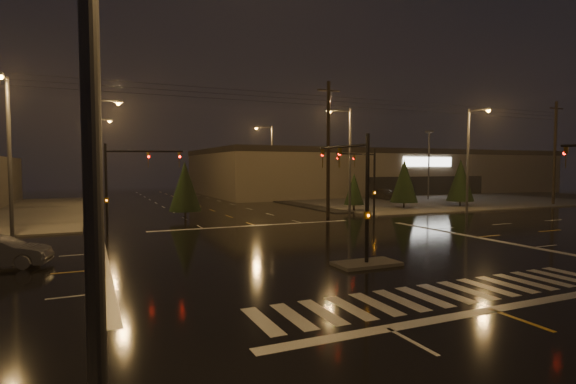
# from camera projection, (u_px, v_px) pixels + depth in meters

# --- Properties ---
(ground) EXTENTS (140.00, 140.00, 0.00)m
(ground) POSITION_uv_depth(u_px,v_px,m) (324.00, 250.00, 24.18)
(ground) COLOR black
(ground) RESTS_ON ground
(sidewalk_ne) EXTENTS (36.00, 36.00, 0.12)m
(sidewalk_ne) POSITION_uv_depth(u_px,v_px,m) (409.00, 198.00, 63.72)
(sidewalk_ne) COLOR #4B4943
(sidewalk_ne) RESTS_ON ground
(median_island) EXTENTS (3.00, 1.60, 0.15)m
(median_island) POSITION_uv_depth(u_px,v_px,m) (367.00, 264.00, 20.53)
(median_island) COLOR #4B4943
(median_island) RESTS_ON ground
(crosswalk) EXTENTS (15.00, 2.60, 0.01)m
(crosswalk) POSITION_uv_depth(u_px,v_px,m) (446.00, 293.00, 15.97)
(crosswalk) COLOR beige
(crosswalk) RESTS_ON ground
(stop_bar_near) EXTENTS (16.00, 0.50, 0.01)m
(stop_bar_near) POSITION_uv_depth(u_px,v_px,m) (492.00, 310.00, 14.15)
(stop_bar_near) COLOR beige
(stop_bar_near) RESTS_ON ground
(stop_bar_far) EXTENTS (16.00, 0.50, 0.01)m
(stop_bar_far) POSITION_uv_depth(u_px,v_px,m) (255.00, 226.00, 34.21)
(stop_bar_far) COLOR beige
(stop_bar_far) RESTS_ON ground
(parking_lot) EXTENTS (50.00, 24.00, 0.08)m
(parking_lot) POSITION_uv_depth(u_px,v_px,m) (446.00, 198.00, 63.93)
(parking_lot) COLOR black
(parking_lot) RESTS_ON ground
(retail_building) EXTENTS (60.20, 28.30, 7.20)m
(retail_building) POSITION_uv_depth(u_px,v_px,m) (373.00, 170.00, 80.12)
(retail_building) COLOR #6F664F
(retail_building) RESTS_ON ground
(signal_mast_median) EXTENTS (0.25, 4.59, 6.00)m
(signal_mast_median) POSITION_uv_depth(u_px,v_px,m) (356.00, 183.00, 21.16)
(signal_mast_median) COLOR black
(signal_mast_median) RESTS_ON ground
(signal_mast_ne) EXTENTS (4.84, 1.86, 6.00)m
(signal_mast_ne) POSITION_uv_depth(u_px,v_px,m) (367.00, 175.00, 37.06)
(signal_mast_ne) COLOR black
(signal_mast_ne) RESTS_ON ground
(signal_mast_nw) EXTENTS (4.84, 1.86, 6.00)m
(signal_mast_nw) POSITION_uv_depth(u_px,v_px,m) (123.00, 178.00, 29.35)
(signal_mast_nw) COLOR black
(signal_mast_nw) RESTS_ON ground
(streetlight_0) EXTENTS (2.77, 0.32, 10.00)m
(streetlight_0) POSITION_uv_depth(u_px,v_px,m) (117.00, 65.00, 5.62)
(streetlight_0) COLOR #38383A
(streetlight_0) RESTS_ON ground
(streetlight_1) EXTENTS (2.77, 0.32, 10.00)m
(streetlight_1) POSITION_uv_depth(u_px,v_px,m) (93.00, 150.00, 35.72)
(streetlight_1) COLOR #38383A
(streetlight_1) RESTS_ON ground
(streetlight_2) EXTENTS (2.77, 0.32, 10.00)m
(streetlight_2) POSITION_uv_depth(u_px,v_px,m) (91.00, 155.00, 50.31)
(streetlight_2) COLOR #38383A
(streetlight_2) RESTS_ON ground
(streetlight_3) EXTENTS (2.77, 0.32, 10.00)m
(streetlight_3) POSITION_uv_depth(u_px,v_px,m) (347.00, 153.00, 42.98)
(streetlight_3) COLOR #38383A
(streetlight_3) RESTS_ON ground
(streetlight_4) EXTENTS (2.77, 0.32, 10.00)m
(streetlight_4) POSITION_uv_depth(u_px,v_px,m) (270.00, 157.00, 61.22)
(streetlight_4) COLOR #38383A
(streetlight_4) RESTS_ON ground
(streetlight_5) EXTENTS (0.32, 2.77, 10.00)m
(streetlight_5) POSITION_uv_depth(u_px,v_px,m) (8.00, 145.00, 27.55)
(streetlight_5) COLOR #38383A
(streetlight_5) RESTS_ON ground
(streetlight_6) EXTENTS (0.32, 2.77, 10.00)m
(streetlight_6) POSITION_uv_depth(u_px,v_px,m) (471.00, 153.00, 42.98)
(streetlight_6) COLOR #38383A
(streetlight_6) RESTS_ON ground
(utility_pole_1) EXTENTS (2.20, 0.32, 12.00)m
(utility_pole_1) POSITION_uv_depth(u_px,v_px,m) (328.00, 148.00, 39.85)
(utility_pole_1) COLOR black
(utility_pole_1) RESTS_ON ground
(utility_pole_2) EXTENTS (2.20, 0.32, 12.00)m
(utility_pole_2) POSITION_uv_depth(u_px,v_px,m) (555.00, 152.00, 52.03)
(utility_pole_2) COLOR black
(utility_pole_2) RESTS_ON ground
(conifer_0) EXTENTS (2.00, 2.00, 3.82)m
(conifer_0) POSITION_uv_depth(u_px,v_px,m) (354.00, 189.00, 44.76)
(conifer_0) COLOR black
(conifer_0) RESTS_ON ground
(conifer_1) EXTENTS (2.91, 2.91, 5.25)m
(conifer_1) POSITION_uv_depth(u_px,v_px,m) (404.00, 181.00, 47.69)
(conifer_1) COLOR black
(conifer_1) RESTS_ON ground
(conifer_2) EXTENTS (2.96, 2.96, 5.32)m
(conifer_2) POSITION_uv_depth(u_px,v_px,m) (460.00, 180.00, 49.60)
(conifer_2) COLOR black
(conifer_2) RESTS_ON ground
(conifer_3) EXTENTS (2.72, 2.72, 4.95)m
(conifer_3) POSITION_uv_depth(u_px,v_px,m) (185.00, 186.00, 38.24)
(conifer_3) COLOR black
(conifer_3) RESTS_ON ground
(car_parked) EXTENTS (2.31, 4.98, 1.65)m
(car_parked) POSITION_uv_depth(u_px,v_px,m) (384.00, 194.00, 60.04)
(car_parked) COLOR black
(car_parked) RESTS_ON ground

